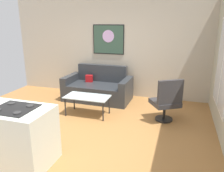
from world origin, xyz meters
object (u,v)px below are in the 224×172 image
couch (98,89)px  armchair (167,101)px  coffee_table (87,98)px  wall_painting (108,39)px

couch → armchair: bearing=-25.5°
coffee_table → wall_painting: size_ratio=1.11×
couch → coffee_table: couch is taller
couch → wall_painting: bearing=78.2°
armchair → wall_painting: size_ratio=1.05×
couch → wall_painting: 1.45m
armchair → wall_painting: wall_painting is taller
armchair → coffee_table: bearing=-174.5°
coffee_table → wall_painting: wall_painting is taller
coffee_table → wall_painting: 2.06m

